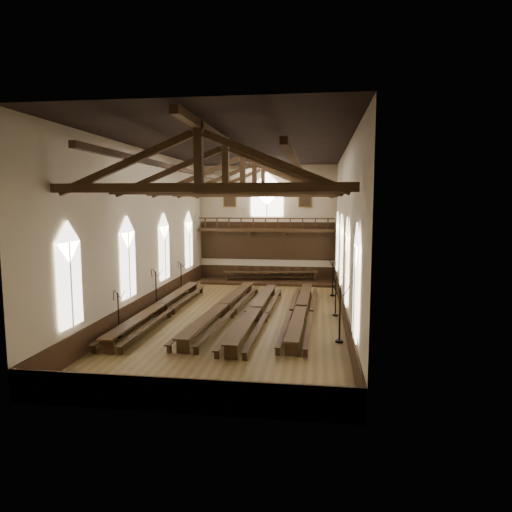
{
  "coord_description": "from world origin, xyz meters",
  "views": [
    {
      "loc": [
        4.41,
        -26.7,
        6.9
      ],
      "look_at": [
        0.58,
        1.5,
        3.47
      ],
      "focal_mm": 32.0,
      "sensor_mm": 36.0,
      "label": 1
    }
  ],
  "objects_px": {
    "candelabrum_right_mid": "(336,304)",
    "candelabrum_right_far": "(333,285)",
    "candelabrum_left_near": "(119,323)",
    "refectory_row_a": "(161,307)",
    "candelabrum_left_far": "(181,285)",
    "candelabrum_right_near": "(340,325)",
    "refectory_row_c": "(256,310)",
    "dais": "(270,281)",
    "refectory_row_d": "(301,309)",
    "refectory_row_b": "(224,307)",
    "high_table": "(270,273)",
    "candelabrum_left_mid": "(156,299)"
  },
  "relations": [
    {
      "from": "candelabrum_left_near",
      "to": "candelabrum_right_mid",
      "type": "distance_m",
      "value": 12.57
    },
    {
      "from": "candelabrum_left_mid",
      "to": "candelabrum_right_near",
      "type": "distance_m",
      "value": 12.1
    },
    {
      "from": "candelabrum_right_far",
      "to": "candelabrum_right_mid",
      "type": "bearing_deg",
      "value": -90.0
    },
    {
      "from": "refectory_row_d",
      "to": "candelabrum_right_far",
      "type": "distance_m",
      "value": 6.91
    },
    {
      "from": "candelabrum_right_near",
      "to": "dais",
      "type": "bearing_deg",
      "value": 107.6
    },
    {
      "from": "dais",
      "to": "high_table",
      "type": "relative_size",
      "value": 1.41
    },
    {
      "from": "refectory_row_a",
      "to": "candelabrum_right_far",
      "type": "relative_size",
      "value": 5.42
    },
    {
      "from": "refectory_row_b",
      "to": "candelabrum_left_mid",
      "type": "relative_size",
      "value": 5.44
    },
    {
      "from": "high_table",
      "to": "candelabrum_left_near",
      "type": "height_order",
      "value": "candelabrum_left_near"
    },
    {
      "from": "candelabrum_left_far",
      "to": "candelabrum_right_mid",
      "type": "distance_m",
      "value": 12.12
    },
    {
      "from": "refectory_row_b",
      "to": "dais",
      "type": "xyz_separation_m",
      "value": [
        1.63,
        11.68,
        -0.46
      ]
    },
    {
      "from": "refectory_row_c",
      "to": "high_table",
      "type": "xyz_separation_m",
      "value": [
        -0.43,
        12.23,
        0.3
      ]
    },
    {
      "from": "candelabrum_left_mid",
      "to": "candelabrum_right_far",
      "type": "xyz_separation_m",
      "value": [
        11.1,
        6.32,
        0.0
      ]
    },
    {
      "from": "refectory_row_c",
      "to": "dais",
      "type": "relative_size",
      "value": 1.27
    },
    {
      "from": "high_table",
      "to": "candelabrum_right_near",
      "type": "relative_size",
      "value": 2.8
    },
    {
      "from": "candelabrum_left_near",
      "to": "candelabrum_left_far",
      "type": "xyz_separation_m",
      "value": [
        0.0,
        10.75,
        0.02
      ]
    },
    {
      "from": "refectory_row_a",
      "to": "refectory_row_d",
      "type": "height_order",
      "value": "refectory_row_a"
    },
    {
      "from": "candelabrum_left_near",
      "to": "refectory_row_a",
      "type": "bearing_deg",
      "value": 82.06
    },
    {
      "from": "candelabrum_left_far",
      "to": "candelabrum_right_near",
      "type": "xyz_separation_m",
      "value": [
        11.1,
        -10.1,
        0.11
      ]
    },
    {
      "from": "refectory_row_a",
      "to": "candelabrum_left_far",
      "type": "bearing_deg",
      "value": 95.7
    },
    {
      "from": "refectory_row_c",
      "to": "high_table",
      "type": "relative_size",
      "value": 1.8
    },
    {
      "from": "dais",
      "to": "candelabrum_left_far",
      "type": "xyz_separation_m",
      "value": [
        -6.03,
        -5.9,
        0.65
      ]
    },
    {
      "from": "refectory_row_c",
      "to": "candelabrum_left_mid",
      "type": "bearing_deg",
      "value": 170.8
    },
    {
      "from": "candelabrum_right_mid",
      "to": "candelabrum_right_far",
      "type": "xyz_separation_m",
      "value": [
        0.0,
        5.89,
        0.07
      ]
    },
    {
      "from": "refectory_row_b",
      "to": "candelabrum_left_mid",
      "type": "distance_m",
      "value": 4.44
    },
    {
      "from": "refectory_row_a",
      "to": "refectory_row_c",
      "type": "distance_m",
      "value": 5.83
    },
    {
      "from": "refectory_row_c",
      "to": "refectory_row_d",
      "type": "height_order",
      "value": "refectory_row_c"
    },
    {
      "from": "refectory_row_d",
      "to": "candelabrum_left_far",
      "type": "xyz_separation_m",
      "value": [
        -9.07,
        5.57,
        0.22
      ]
    },
    {
      "from": "dais",
      "to": "candelabrum_right_far",
      "type": "bearing_deg",
      "value": -43.79
    },
    {
      "from": "candelabrum_right_mid",
      "to": "candelabrum_right_far",
      "type": "height_order",
      "value": "candelabrum_right_far"
    },
    {
      "from": "refectory_row_c",
      "to": "candelabrum_left_mid",
      "type": "height_order",
      "value": "candelabrum_left_mid"
    },
    {
      "from": "high_table",
      "to": "candelabrum_right_mid",
      "type": "relative_size",
      "value": 3.23
    },
    {
      "from": "refectory_row_b",
      "to": "candelabrum_left_near",
      "type": "xyz_separation_m",
      "value": [
        -4.4,
        -4.97,
        0.17
      ]
    },
    {
      "from": "candelabrum_left_near",
      "to": "candelabrum_left_mid",
      "type": "xyz_separation_m",
      "value": [
        0.0,
        5.46,
        0.08
      ]
    },
    {
      "from": "dais",
      "to": "candelabrum_left_far",
      "type": "height_order",
      "value": "candelabrum_left_far"
    },
    {
      "from": "refectory_row_d",
      "to": "candelabrum_right_near",
      "type": "xyz_separation_m",
      "value": [
        2.03,
        -4.53,
        0.33
      ]
    },
    {
      "from": "high_table",
      "to": "candelabrum_right_near",
      "type": "bearing_deg",
      "value": -72.4
    },
    {
      "from": "dais",
      "to": "high_table",
      "type": "height_order",
      "value": "high_table"
    },
    {
      "from": "refectory_row_d",
      "to": "candelabrum_left_far",
      "type": "relative_size",
      "value": 5.75
    },
    {
      "from": "candelabrum_right_near",
      "to": "refectory_row_d",
      "type": "bearing_deg",
      "value": 114.12
    },
    {
      "from": "dais",
      "to": "candelabrum_right_far",
      "type": "height_order",
      "value": "candelabrum_right_far"
    },
    {
      "from": "refectory_row_b",
      "to": "candelabrum_left_near",
      "type": "relative_size",
      "value": 6.04
    },
    {
      "from": "candelabrum_left_near",
      "to": "candelabrum_left_far",
      "type": "distance_m",
      "value": 10.75
    },
    {
      "from": "candelabrum_right_mid",
      "to": "high_table",
      "type": "bearing_deg",
      "value": 115.26
    },
    {
      "from": "candelabrum_right_mid",
      "to": "refectory_row_a",
      "type": "bearing_deg",
      "value": -172.34
    },
    {
      "from": "refectory_row_c",
      "to": "candelabrum_right_mid",
      "type": "relative_size",
      "value": 5.82
    },
    {
      "from": "candelabrum_right_near",
      "to": "candelabrum_right_far",
      "type": "relative_size",
      "value": 1.06
    },
    {
      "from": "refectory_row_a",
      "to": "refectory_row_c",
      "type": "height_order",
      "value": "refectory_row_a"
    },
    {
      "from": "refectory_row_a",
      "to": "candelabrum_left_near",
      "type": "xyz_separation_m",
      "value": [
        -0.63,
        -4.49,
        0.17
      ]
    },
    {
      "from": "refectory_row_a",
      "to": "high_table",
      "type": "distance_m",
      "value": 13.31
    }
  ]
}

